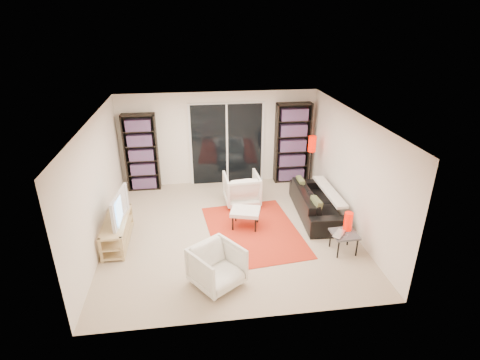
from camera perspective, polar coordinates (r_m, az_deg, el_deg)
name	(u,v)px	position (r m, az deg, el deg)	size (l,w,h in m)	color
floor	(230,230)	(7.89, -1.52, -7.64)	(5.00, 5.00, 0.00)	beige
wall_back	(219,139)	(9.66, -3.23, 6.29)	(5.00, 0.02, 2.40)	white
wall_front	(249,251)	(5.15, 1.42, -10.77)	(5.00, 0.02, 2.40)	white
wall_left	(97,185)	(7.52, -20.94, -0.67)	(0.02, 5.00, 2.40)	white
wall_right	(351,171)	(7.96, 16.57, 1.32)	(0.02, 5.00, 2.40)	white
ceiling	(229,118)	(6.93, -1.74, 9.49)	(5.00, 5.00, 0.02)	white
sliding_door	(227,144)	(9.69, -2.01, 5.44)	(1.92, 0.08, 2.16)	white
bookshelf_left	(141,153)	(9.63, -14.79, 4.05)	(0.80, 0.30, 1.95)	black
bookshelf_right	(292,143)	(9.87, 7.98, 5.57)	(0.90, 0.30, 2.10)	black
tv_stand	(117,231)	(7.74, -18.21, -7.34)	(0.43, 1.35, 0.50)	#D3B780
tv	(115,207)	(7.49, -18.57, -3.92)	(0.99, 0.13, 0.57)	black
rug	(253,231)	(7.85, 2.02, -7.75)	(1.80, 2.43, 0.01)	red
sofa	(317,202)	(8.50, 11.59, -3.37)	(2.05, 0.80, 0.60)	black
armchair_back	(242,189)	(8.79, 0.26, -1.35)	(0.79, 0.81, 0.74)	white
armchair_front	(217,267)	(6.30, -3.54, -13.03)	(0.74, 0.76, 0.70)	white
ottoman	(245,212)	(7.84, 0.83, -4.91)	(0.70, 0.63, 0.40)	white
side_table	(344,235)	(7.32, 15.61, -8.10)	(0.48, 0.48, 0.40)	#4D4D52
laptop	(342,235)	(7.20, 15.24, -8.07)	(0.36, 0.23, 0.03)	silver
table_lamp	(348,221)	(7.34, 16.15, -6.06)	(0.16, 0.16, 0.36)	red
floor_lamp	(312,149)	(9.36, 10.87, 4.60)	(0.21, 0.21, 1.42)	black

